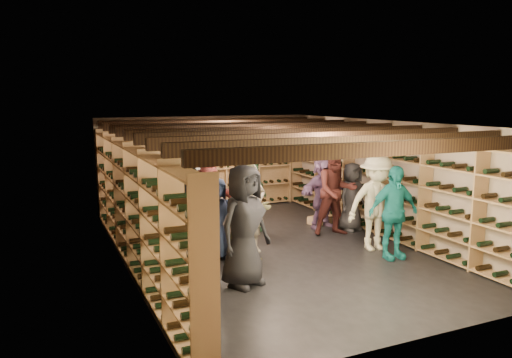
{
  "coord_description": "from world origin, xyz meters",
  "views": [
    {
      "loc": [
        -4.04,
        -8.32,
        2.86
      ],
      "look_at": [
        -0.25,
        0.2,
        1.34
      ],
      "focal_mm": 35.0,
      "sensor_mm": 36.0,
      "label": 1
    }
  ],
  "objects": [
    {
      "name": "crate_stack_right",
      "position": [
        -0.02,
        1.3,
        0.17
      ],
      "size": [
        0.57,
        0.45,
        0.34
      ],
      "rotation": [
        0.0,
        0.0,
        -0.27
      ],
      "color": "tan",
      "rests_on": "ground"
    },
    {
      "name": "crate_loose",
      "position": [
        1.85,
        1.3,
        0.09
      ],
      "size": [
        0.58,
        0.47,
        0.17
      ],
      "primitive_type": "cube",
      "rotation": [
        0.0,
        0.0,
        0.31
      ],
      "color": "tan",
      "rests_on": "ground"
    },
    {
      "name": "walls",
      "position": [
        0.0,
        0.0,
        1.2
      ],
      "size": [
        5.52,
        8.02,
        2.4
      ],
      "color": "tan",
      "rests_on": "ground"
    },
    {
      "name": "wine_rack_back",
      "position": [
        0.0,
        3.83,
        1.07
      ],
      "size": [
        4.7,
        0.3,
        2.15
      ],
      "color": "#A3804F",
      "rests_on": "ground"
    },
    {
      "name": "person_6",
      "position": [
        -1.17,
        -0.12,
        0.74
      ],
      "size": [
        0.76,
        0.53,
        1.48
      ],
      "primitive_type": "imported",
      "rotation": [
        0.0,
        0.0,
        0.08
      ],
      "color": "#1B2646",
      "rests_on": "ground"
    },
    {
      "name": "person_3",
      "position": [
        1.78,
        -0.84,
        0.92
      ],
      "size": [
        1.25,
        0.81,
        1.83
      ],
      "primitive_type": "imported",
      "rotation": [
        0.0,
        0.0,
        -0.12
      ],
      "color": "beige",
      "rests_on": "ground"
    },
    {
      "name": "ceiling",
      "position": [
        0.0,
        0.0,
        2.4
      ],
      "size": [
        5.5,
        8.0,
        0.01
      ],
      "primitive_type": "cube",
      "color": "beige",
      "rests_on": "walls"
    },
    {
      "name": "person_11",
      "position": [
        1.73,
        0.96,
        0.82
      ],
      "size": [
        1.59,
        0.84,
        1.64
      ],
      "primitive_type": "imported",
      "rotation": [
        0.0,
        0.0,
        0.25
      ],
      "color": "gray",
      "rests_on": "ground"
    },
    {
      "name": "wine_rack_left",
      "position": [
        -2.57,
        0.0,
        1.08
      ],
      "size": [
        0.32,
        7.5,
        2.15
      ],
      "color": "#A3804F",
      "rests_on": "ground"
    },
    {
      "name": "person_0",
      "position": [
        -1.21,
        -1.52,
        0.94
      ],
      "size": [
        1.08,
        0.92,
        1.89
      ],
      "primitive_type": "imported",
      "rotation": [
        0.0,
        0.0,
        0.42
      ],
      "color": "black",
      "rests_on": "ground"
    },
    {
      "name": "person_4",
      "position": [
        1.73,
        -1.39,
        0.84
      ],
      "size": [
        1.02,
        0.48,
        1.69
      ],
      "primitive_type": "imported",
      "rotation": [
        0.0,
        0.0,
        -0.07
      ],
      "color": "teal",
      "rests_on": "ground"
    },
    {
      "name": "person_10",
      "position": [
        0.16,
        1.3,
        0.74
      ],
      "size": [
        0.94,
        0.69,
        1.49
      ],
      "primitive_type": "imported",
      "rotation": [
        0.0,
        0.0,
        0.43
      ],
      "color": "#295136",
      "rests_on": "ground"
    },
    {
      "name": "person_2",
      "position": [
        -0.72,
        -0.54,
        0.89
      ],
      "size": [
        0.94,
        0.77,
        1.78
      ],
      "primitive_type": "imported",
      "rotation": [
        0.0,
        0.0,
        0.11
      ],
      "color": "brown",
      "rests_on": "ground"
    },
    {
      "name": "person_9",
      "position": [
        -1.53,
        0.72,
        0.89
      ],
      "size": [
        1.32,
        1.08,
        1.78
      ],
      "primitive_type": "imported",
      "rotation": [
        0.0,
        0.0,
        0.43
      ],
      "color": "#B3AFA5",
      "rests_on": "ground"
    },
    {
      "name": "person_8",
      "position": [
        1.66,
        0.35,
        0.94
      ],
      "size": [
        1.03,
        0.87,
        1.88
      ],
      "primitive_type": "imported",
      "rotation": [
        0.0,
        0.0,
        -0.18
      ],
      "color": "#491E1B",
      "rests_on": "ground"
    },
    {
      "name": "person_12",
      "position": [
        2.18,
        0.53,
        0.75
      ],
      "size": [
        0.83,
        0.65,
        1.49
      ],
      "primitive_type": "imported",
      "rotation": [
        0.0,
        0.0,
        0.27
      ],
      "color": "#333338",
      "rests_on": "ground"
    },
    {
      "name": "ground",
      "position": [
        0.0,
        0.0,
        0.0
      ],
      "size": [
        8.0,
        8.0,
        0.0
      ],
      "primitive_type": "plane",
      "color": "black",
      "rests_on": "ground"
    },
    {
      "name": "crate_stack_left",
      "position": [
        -1.12,
        2.31,
        0.34
      ],
      "size": [
        0.56,
        0.43,
        0.68
      ],
      "rotation": [
        0.0,
        0.0,
        0.23
      ],
      "color": "tan",
      "rests_on": "ground"
    },
    {
      "name": "person_1",
      "position": [
        -1.7,
        -0.27,
        0.9
      ],
      "size": [
        0.73,
        0.56,
        1.79
      ],
      "primitive_type": "imported",
      "rotation": [
        0.0,
        0.0,
        0.21
      ],
      "color": "black",
      "rests_on": "ground"
    },
    {
      "name": "person_7",
      "position": [
        -0.47,
        -0.03,
        0.85
      ],
      "size": [
        0.66,
        0.46,
        1.71
      ],
      "primitive_type": "imported",
      "rotation": [
        0.0,
        0.0,
        0.08
      ],
      "color": "gray",
      "rests_on": "ground"
    },
    {
      "name": "wine_rack_right",
      "position": [
        2.57,
        0.0,
        1.08
      ],
      "size": [
        0.32,
        7.5,
        2.15
      ],
      "color": "#A3804F",
      "rests_on": "ground"
    },
    {
      "name": "ceiling_joists",
      "position": [
        0.0,
        0.0,
        2.26
      ],
      "size": [
        5.4,
        7.12,
        0.18
      ],
      "color": "black",
      "rests_on": "ground"
    },
    {
      "name": "person_5",
      "position": [
        -0.94,
        1.02,
        0.82
      ],
      "size": [
        1.59,
        0.96,
        1.64
      ],
      "primitive_type": "imported",
      "rotation": [
        0.0,
        0.0,
        0.34
      ],
      "color": "maroon",
      "rests_on": "ground"
    }
  ]
}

